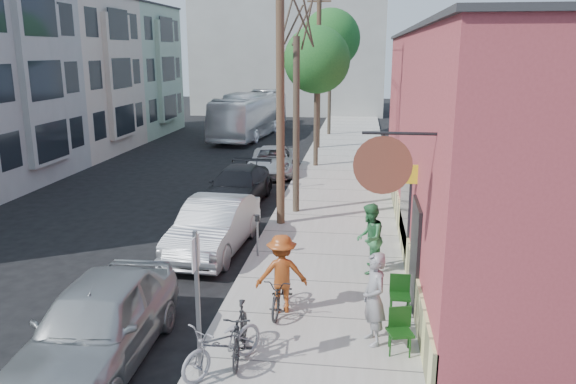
# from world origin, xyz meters

# --- Properties ---
(ground) EXTENTS (120.00, 120.00, 0.00)m
(ground) POSITION_xyz_m (0.00, 0.00, 0.00)
(ground) COLOR black
(sidewalk) EXTENTS (4.50, 58.00, 0.15)m
(sidewalk) POSITION_xyz_m (4.25, 11.00, 0.07)
(sidewalk) COLOR #A6A199
(sidewalk) RESTS_ON ground
(cafe_building) EXTENTS (6.60, 20.20, 6.61)m
(cafe_building) POSITION_xyz_m (8.99, 4.99, 3.30)
(cafe_building) COLOR #9B3941
(cafe_building) RESTS_ON ground
(apartment_row) EXTENTS (6.30, 32.00, 9.00)m
(apartment_row) POSITION_xyz_m (-11.85, 14.00, 4.50)
(apartment_row) COLOR #9DB599
(apartment_row) RESTS_ON ground
(end_cap_building) EXTENTS (18.00, 8.00, 12.00)m
(end_cap_building) POSITION_xyz_m (-2.00, 42.00, 6.00)
(end_cap_building) COLOR #9E9E99
(end_cap_building) RESTS_ON ground
(sign_post) EXTENTS (0.07, 0.45, 2.80)m
(sign_post) POSITION_xyz_m (2.35, -4.64, 1.83)
(sign_post) COLOR slate
(sign_post) RESTS_ON sidewalk
(parking_meter_near) EXTENTS (0.14, 0.14, 1.24)m
(parking_meter_near) POSITION_xyz_m (2.25, 1.62, 0.98)
(parking_meter_near) COLOR slate
(parking_meter_near) RESTS_ON sidewalk
(parking_meter_far) EXTENTS (0.14, 0.14, 1.24)m
(parking_meter_far) POSITION_xyz_m (2.25, 10.10, 0.98)
(parking_meter_far) COLOR slate
(parking_meter_far) RESTS_ON sidewalk
(utility_pole_near) EXTENTS (3.57, 0.28, 10.00)m
(utility_pole_near) POSITION_xyz_m (2.39, 4.91, 5.41)
(utility_pole_near) COLOR #503A28
(utility_pole_near) RESTS_ON sidewalk
(utility_pole_far) EXTENTS (1.80, 0.28, 10.00)m
(utility_pole_far) POSITION_xyz_m (2.45, 20.71, 5.34)
(utility_pole_far) COLOR #503A28
(utility_pole_far) RESTS_ON sidewalk
(tree_bare) EXTENTS (0.24, 0.24, 6.30)m
(tree_bare) POSITION_xyz_m (2.80, 6.45, 3.30)
(tree_bare) COLOR #44392C
(tree_bare) RESTS_ON sidewalk
(tree_leafy_mid) EXTENTS (3.34, 3.34, 7.04)m
(tree_leafy_mid) POSITION_xyz_m (2.80, 15.16, 5.49)
(tree_leafy_mid) COLOR #44392C
(tree_leafy_mid) RESTS_ON sidewalk
(tree_leafy_far) EXTENTS (4.09, 4.09, 8.66)m
(tree_leafy_far) POSITION_xyz_m (2.80, 26.52, 6.75)
(tree_leafy_far) COLOR #44392C
(tree_leafy_far) RESTS_ON sidewalk
(patio_chair_a) EXTENTS (0.61, 0.61, 0.88)m
(patio_chair_a) POSITION_xyz_m (6.02, -3.31, 0.59)
(patio_chair_a) COLOR #10370F
(patio_chair_a) RESTS_ON sidewalk
(patio_chair_b) EXTENTS (0.50, 0.50, 0.88)m
(patio_chair_b) POSITION_xyz_m (6.12, -1.62, 0.59)
(patio_chair_b) COLOR #10370F
(patio_chair_b) RESTS_ON sidewalk
(patron_grey) EXTENTS (0.69, 0.83, 1.94)m
(patron_grey) POSITION_xyz_m (5.50, -3.00, 1.12)
(patron_grey) COLOR gray
(patron_grey) RESTS_ON sidewalk
(patron_green) EXTENTS (0.84, 1.01, 1.90)m
(patron_green) POSITION_xyz_m (5.44, 0.84, 1.10)
(patron_green) COLOR #317B45
(patron_green) RESTS_ON sidewalk
(cyclist) EXTENTS (1.31, 0.95, 1.83)m
(cyclist) POSITION_xyz_m (3.45, -1.81, 1.07)
(cyclist) COLOR #933F15
(cyclist) RESTS_ON sidewalk
(cyclist_bike) EXTENTS (0.73, 1.76, 0.90)m
(cyclist_bike) POSITION_xyz_m (3.45, -1.81, 0.60)
(cyclist_bike) COLOR black
(cyclist_bike) RESTS_ON sidewalk
(parked_bike_a) EXTENTS (0.62, 1.80, 1.06)m
(parked_bike_a) POSITION_xyz_m (2.94, -3.93, 0.68)
(parked_bike_a) COLOR black
(parked_bike_a) RESTS_ON sidewalk
(parked_bike_b) EXTENTS (1.64, 1.98, 1.01)m
(parked_bike_b) POSITION_xyz_m (2.72, -4.36, 0.66)
(parked_bike_b) COLOR gray
(parked_bike_b) RESTS_ON sidewalk
(car_0) EXTENTS (2.18, 5.08, 1.71)m
(car_0) POSITION_xyz_m (0.21, -4.22, 0.86)
(car_0) COLOR #959A9C
(car_0) RESTS_ON ground
(car_1) EXTENTS (1.99, 4.99, 1.61)m
(car_1) POSITION_xyz_m (0.80, 2.21, 0.81)
(car_1) COLOR #B0B4B9
(car_1) RESTS_ON ground
(car_2) EXTENTS (2.29, 5.11, 1.45)m
(car_2) POSITION_xyz_m (0.33, 7.67, 0.73)
(car_2) COLOR black
(car_2) RESTS_ON ground
(car_3) EXTENTS (2.59, 4.94, 1.33)m
(car_3) POSITION_xyz_m (0.80, 13.42, 0.66)
(car_3) COLOR #A9ACB0
(car_3) RESTS_ON ground
(bus) EXTENTS (3.64, 11.37, 3.11)m
(bus) POSITION_xyz_m (-2.73, 25.67, 1.56)
(bus) COLOR white
(bus) RESTS_ON ground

